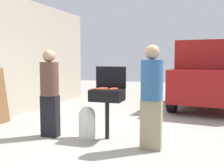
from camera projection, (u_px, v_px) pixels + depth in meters
ground_plane at (109, 136)px, 5.40m from camera, size 24.00×24.00×0.00m
house_wall_side at (12, 56)px, 7.15m from camera, size 0.24×8.00×3.14m
bbq_grill at (107, 97)px, 5.14m from camera, size 0.60×0.44×0.95m
grill_lid_open at (111, 77)px, 5.31m from camera, size 0.60×0.05×0.42m
hot_dog_0 at (97, 89)px, 5.08m from camera, size 0.13×0.03×0.03m
hot_dog_1 at (100, 89)px, 5.09m from camera, size 0.13×0.04×0.03m
hot_dog_2 at (113, 89)px, 5.05m from camera, size 0.13×0.04×0.03m
hot_dog_3 at (95, 89)px, 5.05m from camera, size 0.13×0.04×0.03m
hot_dog_4 at (104, 88)px, 5.16m from camera, size 0.13×0.03×0.03m
hot_dog_5 at (104, 89)px, 4.99m from camera, size 0.13×0.03×0.03m
hot_dog_6 at (115, 88)px, 5.22m from camera, size 0.13×0.03×0.03m
hot_dog_7 at (106, 88)px, 5.26m from camera, size 0.13×0.03×0.03m
hot_dog_8 at (103, 88)px, 5.22m from camera, size 0.13×0.03×0.03m
hot_dog_9 at (108, 89)px, 4.99m from camera, size 0.13×0.03×0.03m
hot_dog_10 at (115, 89)px, 5.12m from camera, size 0.13×0.03×0.03m
hot_dog_11 at (113, 89)px, 5.00m from camera, size 0.13×0.04×0.03m
hot_dog_12 at (101, 89)px, 5.12m from camera, size 0.13×0.03×0.03m
propane_tank at (87, 122)px, 5.20m from camera, size 0.32×0.32×0.62m
person_left at (50, 90)px, 5.28m from camera, size 0.36×0.36×1.69m
person_right at (152, 93)px, 4.53m from camera, size 0.37×0.37×1.75m
parked_minivan at (212, 74)px, 8.61m from camera, size 2.42×4.58×2.02m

